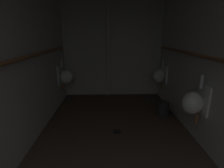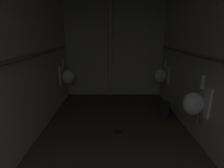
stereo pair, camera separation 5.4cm
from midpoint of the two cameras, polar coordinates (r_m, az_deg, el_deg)
The scene contains 12 objects.
floor at distance 2.72m, azimuth 1.91°, elevation -20.79°, with size 2.67×4.57×0.08m, color #47382D.
wall_left at distance 2.51m, azimuth -29.29°, elevation 5.79°, with size 0.06×4.57×2.46m, color beige.
wall_right at distance 2.60m, azimuth 32.52°, elevation 5.62°, with size 0.06×4.57×2.46m, color beige.
wall_back at distance 4.43m, azimuth 1.07°, elevation 11.68°, with size 2.67×0.06×2.46m, color beige.
urinal_left_mid at distance 4.06m, azimuth -14.93°, elevation 2.63°, with size 0.32×0.30×0.76m.
urinal_right_mid at distance 2.68m, azimuth 27.03°, elevation -5.86°, with size 0.32×0.30×0.76m.
urinal_right_far at distance 4.17m, azimuth 16.88°, elevation 2.82°, with size 0.32×0.30×0.76m.
supply_pipe_left at distance 2.45m, azimuth -27.82°, elevation 7.96°, with size 0.06×3.79×0.06m.
supply_pipe_right at distance 2.56m, azimuth 30.89°, elevation 7.82°, with size 0.06×3.86×0.06m.
standpipe_back_wall at distance 4.32m, azimuth -0.39°, elevation 11.56°, with size 0.08×0.08×2.41m, color beige.
floor_drain at distance 2.98m, azimuth 2.27°, elevation -16.08°, with size 0.14×0.14×0.01m, color black.
waste_bin at distance 3.61m, azimuth 17.97°, elevation -8.21°, with size 0.22×0.22×0.29m, color #2D2D2D.
Camera 2 is at (-0.06, 0.07, 1.61)m, focal length 26.46 mm.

